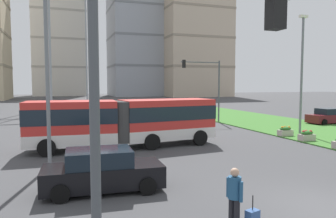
# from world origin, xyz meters

# --- Properties ---
(ground_plane) EXTENTS (260.00, 260.00, 0.00)m
(ground_plane) POSITION_xyz_m (0.00, 0.00, 0.00)
(ground_plane) COLOR #424244
(articulated_bus) EXTENTS (11.99, 3.27, 3.00)m
(articulated_bus) POSITION_xyz_m (-4.10, 11.86, 1.65)
(articulated_bus) COLOR red
(articulated_bus) RESTS_ON ground
(car_white_van) EXTENTS (4.57, 2.40, 1.58)m
(car_white_van) POSITION_xyz_m (-6.04, 22.26, 0.75)
(car_white_van) COLOR silver
(car_white_van) RESTS_ON ground
(car_black_sedan) EXTENTS (4.49, 2.21, 1.58)m
(car_black_sedan) POSITION_xyz_m (-6.54, 3.93, 0.75)
(car_black_sedan) COLOR black
(car_black_sedan) RESTS_ON ground
(car_maroon_sedan) EXTENTS (4.47, 2.17, 1.58)m
(car_maroon_sedan) POSITION_xyz_m (17.73, 17.14, 0.75)
(car_maroon_sedan) COLOR maroon
(car_maroon_sedan) RESTS_ON ground
(pedestrian_crossing) EXTENTS (0.36, 0.56, 1.74)m
(pedestrian_crossing) POSITION_xyz_m (-3.57, -0.54, 1.00)
(pedestrian_crossing) COLOR black
(pedestrian_crossing) RESTS_ON ground
(flower_planter_3) EXTENTS (1.10, 0.56, 0.74)m
(flower_planter_3) POSITION_xyz_m (8.29, 9.78, 0.43)
(flower_planter_3) COLOR #B7AD9E
(flower_planter_3) RESTS_ON grass_median
(flower_planter_4) EXTENTS (1.10, 0.56, 0.74)m
(flower_planter_4) POSITION_xyz_m (8.29, 12.00, 0.43)
(flower_planter_4) COLOR #B7AD9E
(flower_planter_4) RESTS_ON grass_median
(traffic_light_near_left) EXTENTS (3.62, 0.28, 5.78)m
(traffic_light_near_left) POSITION_xyz_m (-6.31, -3.00, 3.98)
(traffic_light_near_left) COLOR #474C51
(traffic_light_near_left) RESTS_ON ground
(traffic_light_far_right) EXTENTS (4.34, 0.28, 6.44)m
(traffic_light_far_right) POSITION_xyz_m (6.51, 22.00, 4.43)
(traffic_light_far_right) COLOR #474C51
(traffic_light_far_right) RESTS_ON ground
(streetlight_left) EXTENTS (0.70, 0.28, 9.69)m
(streetlight_left) POSITION_xyz_m (-8.50, 8.25, 5.29)
(streetlight_left) COLOR slate
(streetlight_left) RESTS_ON ground
(streetlight_median) EXTENTS (0.70, 0.28, 9.38)m
(streetlight_median) POSITION_xyz_m (10.19, 12.60, 5.13)
(streetlight_median) COLOR slate
(streetlight_median) RESTS_ON ground
(apartment_tower_westcentre) EXTENTS (18.12, 14.44, 47.79)m
(apartment_tower_westcentre) POSITION_xyz_m (-7.31, 113.13, 23.92)
(apartment_tower_westcentre) COLOR silver
(apartment_tower_westcentre) RESTS_ON ground
(apartment_tower_centre) EXTENTS (20.73, 19.27, 48.82)m
(apartment_tower_centre) POSITION_xyz_m (19.20, 101.29, 24.43)
(apartment_tower_centre) COLOR #9EA3AD
(apartment_tower_centre) RESTS_ON ground
(apartment_tower_eastcentre) EXTENTS (21.40, 16.41, 37.20)m
(apartment_tower_eastcentre) POSITION_xyz_m (35.41, 91.12, 18.62)
(apartment_tower_eastcentre) COLOR #C6B299
(apartment_tower_eastcentre) RESTS_ON ground
(transmission_pylon) EXTENTS (9.00, 6.24, 31.35)m
(transmission_pylon) POSITION_xyz_m (-6.17, 48.11, 17.10)
(transmission_pylon) COLOR gray
(transmission_pylon) RESTS_ON ground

